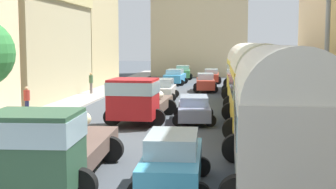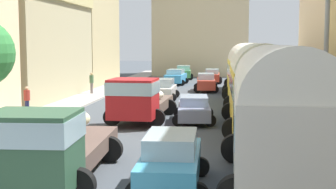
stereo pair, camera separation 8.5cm
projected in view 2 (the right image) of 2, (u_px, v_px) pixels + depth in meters
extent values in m
plane|color=#3F454B|center=(182.00, 101.00, 34.73)|extent=(154.00, 154.00, 0.00)
cube|color=#9B9690|center=(85.00, 98.00, 35.57)|extent=(2.50, 70.00, 0.14)
cube|color=#979295|center=(283.00, 101.00, 33.88)|extent=(2.50, 70.00, 0.14)
cube|color=tan|center=(38.00, 51.00, 35.09)|extent=(4.19, 13.92, 7.15)
cube|color=tan|center=(83.00, 25.00, 47.36)|extent=(4.90, 10.96, 12.02)
cube|color=#C4AF86|center=(201.00, 23.00, 62.07)|extent=(11.92, 7.77, 13.59)
cube|color=tan|center=(168.00, 2.00, 60.36)|extent=(2.67, 2.67, 18.81)
cube|color=tan|center=(234.00, 1.00, 59.39)|extent=(2.67, 2.67, 18.81)
cube|color=beige|center=(277.00, 129.00, 13.78)|extent=(2.62, 8.46, 2.40)
cylinder|color=silver|center=(278.00, 88.00, 13.65)|extent=(2.56, 8.29, 2.43)
cube|color=#99B7C6|center=(278.00, 111.00, 13.72)|extent=(2.65, 7.79, 0.77)
cylinder|color=black|center=(235.00, 148.00, 16.63)|extent=(1.00, 0.35, 1.00)
cylinder|color=black|center=(304.00, 150.00, 16.32)|extent=(1.00, 0.35, 1.00)
cube|color=gold|center=(256.00, 94.00, 22.66)|extent=(2.47, 8.43, 2.48)
cylinder|color=silver|center=(257.00, 68.00, 22.52)|extent=(2.42, 8.26, 2.36)
cube|color=#99B7C6|center=(257.00, 83.00, 22.60)|extent=(2.52, 7.75, 0.79)
cylinder|color=black|center=(231.00, 112.00, 25.49)|extent=(1.00, 0.35, 1.00)
cylinder|color=black|center=(274.00, 113.00, 25.24)|extent=(1.00, 0.35, 1.00)
cylinder|color=black|center=(233.00, 129.00, 20.34)|extent=(1.00, 0.35, 1.00)
cylinder|color=black|center=(288.00, 130.00, 20.09)|extent=(1.00, 0.35, 1.00)
cube|color=yellow|center=(247.00, 80.00, 31.54)|extent=(2.60, 9.26, 2.50)
cylinder|color=silver|center=(248.00, 61.00, 31.41)|extent=(2.55, 9.07, 2.37)
cube|color=#99B7C6|center=(248.00, 72.00, 31.48)|extent=(2.64, 8.52, 0.80)
cylinder|color=black|center=(228.00, 94.00, 34.61)|extent=(1.00, 0.35, 1.00)
cylinder|color=black|center=(260.00, 94.00, 34.39)|extent=(1.00, 0.35, 1.00)
cylinder|color=black|center=(231.00, 104.00, 28.96)|extent=(1.00, 0.35, 1.00)
cylinder|color=black|center=(269.00, 104.00, 28.74)|extent=(1.00, 0.35, 1.00)
cube|color=beige|center=(242.00, 73.00, 40.44)|extent=(2.60, 9.94, 2.29)
cylinder|color=silver|center=(243.00, 60.00, 40.32)|extent=(2.55, 9.75, 2.32)
cube|color=#99B7C6|center=(242.00, 67.00, 40.39)|extent=(2.63, 9.15, 0.73)
cylinder|color=black|center=(229.00, 83.00, 43.74)|extent=(1.00, 0.35, 1.00)
cylinder|color=black|center=(254.00, 84.00, 43.43)|extent=(1.00, 0.35, 1.00)
cylinder|color=black|center=(228.00, 90.00, 37.70)|extent=(1.00, 0.35, 1.00)
cylinder|color=black|center=(257.00, 90.00, 37.39)|extent=(1.00, 0.35, 1.00)
cube|color=#2B4E37|center=(33.00, 150.00, 12.24)|extent=(2.32, 2.10, 1.97)
cube|color=#99B7C6|center=(32.00, 129.00, 12.18)|extent=(2.37, 2.18, 0.63)
cube|color=brown|center=(71.00, 147.00, 15.81)|extent=(2.46, 5.15, 0.55)
ellipsoid|color=beige|center=(60.00, 128.00, 16.26)|extent=(0.92, 0.76, 0.53)
ellipsoid|color=beige|center=(77.00, 124.00, 17.46)|extent=(0.78, 0.93, 0.45)
ellipsoid|color=silver|center=(73.00, 132.00, 15.81)|extent=(0.95, 1.10, 0.45)
ellipsoid|color=beige|center=(79.00, 119.00, 15.86)|extent=(0.99, 1.02, 0.54)
cylinder|color=black|center=(79.00, 185.00, 12.50)|extent=(0.90, 0.31, 0.90)
cylinder|color=black|center=(110.00, 150.00, 16.69)|extent=(0.90, 0.32, 0.90)
cylinder|color=black|center=(48.00, 149.00, 16.85)|extent=(0.90, 0.32, 0.90)
cube|color=#AF191D|center=(133.00, 98.00, 23.67)|extent=(2.35, 2.22, 1.96)
cube|color=#99B7C6|center=(133.00, 88.00, 23.61)|extent=(2.40, 2.31, 0.63)
cube|color=brown|center=(147.00, 104.00, 27.12)|extent=(2.46, 4.84, 0.55)
ellipsoid|color=beige|center=(156.00, 95.00, 26.86)|extent=(1.16, 1.23, 0.52)
ellipsoid|color=beige|center=(140.00, 96.00, 26.14)|extent=(0.97, 1.05, 0.60)
ellipsoid|color=beige|center=(147.00, 92.00, 28.28)|extent=(0.77, 0.89, 0.55)
ellipsoid|color=beige|center=(150.00, 89.00, 27.40)|extent=(1.07, 1.15, 0.46)
cylinder|color=black|center=(156.00, 118.00, 23.73)|extent=(0.90, 0.31, 0.90)
cylinder|color=black|center=(112.00, 117.00, 24.09)|extent=(0.90, 0.31, 0.90)
cylinder|color=black|center=(169.00, 107.00, 27.78)|extent=(0.90, 0.31, 0.90)
cylinder|color=black|center=(131.00, 106.00, 28.14)|extent=(0.90, 0.31, 0.90)
cube|color=silver|center=(164.00, 91.00, 35.33)|extent=(1.57, 4.16, 0.70)
cube|color=#99AEBA|center=(164.00, 83.00, 35.26)|extent=(1.37, 2.17, 0.58)
cylinder|color=black|center=(172.00, 98.00, 34.01)|extent=(0.60, 0.21, 0.60)
cylinder|color=black|center=(151.00, 97.00, 34.18)|extent=(0.60, 0.21, 0.60)
cylinder|color=black|center=(176.00, 94.00, 36.55)|extent=(0.60, 0.21, 0.60)
cylinder|color=black|center=(156.00, 94.00, 36.72)|extent=(0.60, 0.21, 0.60)
cube|color=#3794CF|center=(176.00, 78.00, 48.07)|extent=(1.95, 4.30, 0.79)
cube|color=#8DB7C6|center=(176.00, 72.00, 48.00)|extent=(1.63, 2.28, 0.49)
cylinder|color=black|center=(182.00, 83.00, 46.69)|extent=(0.60, 0.21, 0.60)
cylinder|color=black|center=(165.00, 83.00, 46.99)|extent=(0.60, 0.21, 0.60)
cylinder|color=black|center=(186.00, 81.00, 49.24)|extent=(0.60, 0.21, 0.60)
cylinder|color=black|center=(170.00, 81.00, 49.54)|extent=(0.60, 0.21, 0.60)
cube|color=#429351|center=(184.00, 74.00, 55.19)|extent=(1.87, 4.01, 0.80)
cube|color=#8DBBC1|center=(184.00, 68.00, 55.12)|extent=(1.56, 2.12, 0.53)
cylinder|color=black|center=(191.00, 77.00, 53.97)|extent=(0.60, 0.21, 0.60)
cylinder|color=black|center=(176.00, 77.00, 54.07)|extent=(0.60, 0.21, 0.60)
cylinder|color=black|center=(191.00, 76.00, 56.39)|extent=(0.60, 0.21, 0.60)
cylinder|color=black|center=(177.00, 76.00, 56.49)|extent=(0.60, 0.21, 0.60)
cube|color=#3D95BE|center=(171.00, 166.00, 13.63)|extent=(1.69, 4.42, 0.79)
cube|color=#9CB2BC|center=(171.00, 143.00, 13.56)|extent=(1.45, 2.31, 0.55)
cylinder|color=black|center=(150.00, 166.00, 15.09)|extent=(0.60, 0.21, 0.60)
cylinder|color=black|center=(200.00, 167.00, 14.94)|extent=(0.60, 0.21, 0.60)
cube|color=gray|center=(194.00, 111.00, 25.19)|extent=(1.96, 4.37, 0.66)
cube|color=#94ABD2|center=(194.00, 100.00, 25.13)|extent=(1.60, 2.32, 0.47)
cylinder|color=black|center=(179.00, 113.00, 26.56)|extent=(0.60, 0.21, 0.60)
cylinder|color=black|center=(208.00, 113.00, 26.50)|extent=(0.60, 0.21, 0.60)
cylinder|color=black|center=(178.00, 120.00, 23.94)|extent=(0.60, 0.21, 0.60)
cylinder|color=black|center=(210.00, 121.00, 23.88)|extent=(0.60, 0.21, 0.60)
cube|color=#AB3526|center=(206.00, 84.00, 41.32)|extent=(1.76, 4.34, 0.79)
cube|color=#A1BFD3|center=(206.00, 76.00, 41.25)|extent=(1.47, 2.29, 0.51)
cylinder|color=black|center=(197.00, 86.00, 42.72)|extent=(0.60, 0.21, 0.60)
cylinder|color=black|center=(214.00, 87.00, 42.62)|extent=(0.60, 0.21, 0.60)
cylinder|color=black|center=(197.00, 89.00, 40.10)|extent=(0.60, 0.21, 0.60)
cylinder|color=black|center=(215.00, 89.00, 40.00)|extent=(0.60, 0.21, 0.60)
cube|color=#AD3020|center=(212.00, 77.00, 49.88)|extent=(1.54, 4.27, 0.73)
cube|color=#96BEC4|center=(212.00, 71.00, 49.82)|extent=(1.35, 2.23, 0.48)
cylinder|color=black|center=(205.00, 79.00, 51.31)|extent=(0.60, 0.21, 0.60)
cylinder|color=black|center=(219.00, 79.00, 51.14)|extent=(0.60, 0.21, 0.60)
cylinder|color=black|center=(204.00, 81.00, 48.70)|extent=(0.60, 0.21, 0.60)
cylinder|color=black|center=(219.00, 81.00, 48.53)|extent=(0.60, 0.21, 0.60)
cylinder|color=slate|center=(92.00, 94.00, 38.40)|extent=(0.19, 0.19, 0.14)
cylinder|color=slate|center=(92.00, 88.00, 38.34)|extent=(0.28, 0.28, 0.85)
cylinder|color=#486843|center=(92.00, 79.00, 38.27)|extent=(0.43, 0.43, 0.62)
sphere|color=tan|center=(91.00, 74.00, 38.22)|extent=(0.21, 0.21, 0.21)
cylinder|color=#1D2147|center=(28.00, 117.00, 26.35)|extent=(0.19, 0.19, 0.14)
cylinder|color=#1D2147|center=(27.00, 108.00, 26.30)|extent=(0.31, 0.31, 0.88)
cylinder|color=maroon|center=(27.00, 95.00, 26.22)|extent=(0.48, 0.48, 0.57)
sphere|color=tan|center=(27.00, 88.00, 26.18)|extent=(0.20, 0.20, 0.20)
cylinder|color=gray|center=(325.00, 72.00, 16.30)|extent=(0.16, 0.16, 6.37)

